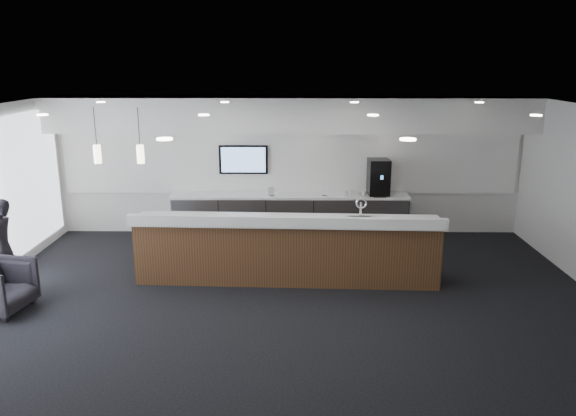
{
  "coord_description": "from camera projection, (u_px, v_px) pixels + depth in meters",
  "views": [
    {
      "loc": [
        0.07,
        -8.01,
        3.72
      ],
      "look_at": [
        -0.02,
        1.3,
        1.26
      ],
      "focal_mm": 35.0,
      "sensor_mm": 36.0,
      "label": 1
    }
  ],
  "objects": [
    {
      "name": "ground",
      "position": [
        288.0,
        308.0,
        8.7
      ],
      "size": [
        10.0,
        10.0,
        0.0
      ],
      "primitive_type": "plane",
      "color": "black",
      "rests_on": "ground"
    },
    {
      "name": "ceiling",
      "position": [
        288.0,
        113.0,
        7.93
      ],
      "size": [
        10.0,
        8.0,
        0.02
      ],
      "primitive_type": "cube",
      "color": "black",
      "rests_on": "back_wall"
    },
    {
      "name": "back_wall",
      "position": [
        290.0,
        166.0,
        12.18
      ],
      "size": [
        10.0,
        0.02,
        3.0
      ],
      "primitive_type": "cube",
      "color": "white",
      "rests_on": "ground"
    },
    {
      "name": "soffit_bulkhead",
      "position": [
        290.0,
        114.0,
        11.45
      ],
      "size": [
        10.0,
        0.9,
        0.7
      ],
      "primitive_type": "cube",
      "color": "white",
      "rests_on": "back_wall"
    },
    {
      "name": "alcove_panel",
      "position": [
        290.0,
        161.0,
        12.13
      ],
      "size": [
        9.8,
        0.06,
        1.4
      ],
      "primitive_type": "cube",
      "color": "white",
      "rests_on": "back_wall"
    },
    {
      "name": "back_credenza",
      "position": [
        290.0,
        215.0,
        12.1
      ],
      "size": [
        5.06,
        0.66,
        0.95
      ],
      "color": "gray",
      "rests_on": "ground"
    },
    {
      "name": "wall_tv",
      "position": [
        243.0,
        160.0,
        12.06
      ],
      "size": [
        1.05,
        0.08,
        0.62
      ],
      "color": "black",
      "rests_on": "back_wall"
    },
    {
      "name": "pendant_left",
      "position": [
        138.0,
        156.0,
        8.92
      ],
      "size": [
        0.12,
        0.12,
        0.3
      ],
      "primitive_type": "cylinder",
      "color": "#FFF2C6",
      "rests_on": "ceiling"
    },
    {
      "name": "pendant_right",
      "position": [
        94.0,
        156.0,
        8.93
      ],
      "size": [
        0.12,
        0.12,
        0.3
      ],
      "primitive_type": "cylinder",
      "color": "#FFF2C6",
      "rests_on": "ceiling"
    },
    {
      "name": "ceiling_can_lights",
      "position": [
        288.0,
        115.0,
        7.94
      ],
      "size": [
        7.0,
        5.0,
        0.02
      ],
      "primitive_type": null,
      "color": "white",
      "rests_on": "ceiling"
    },
    {
      "name": "service_counter",
      "position": [
        287.0,
        249.0,
        9.65
      ],
      "size": [
        5.26,
        1.08,
        1.49
      ],
      "rotation": [
        0.0,
        0.0,
        -0.04
      ],
      "color": "#472817",
      "rests_on": "ground"
    },
    {
      "name": "coffee_machine",
      "position": [
        378.0,
        177.0,
        11.86
      ],
      "size": [
        0.45,
        0.58,
        0.76
      ],
      "rotation": [
        0.0,
        0.0,
        0.04
      ],
      "color": "black",
      "rests_on": "back_credenza"
    },
    {
      "name": "info_sign_left",
      "position": [
        271.0,
        191.0,
        11.82
      ],
      "size": [
        0.14,
        0.06,
        0.19
      ],
      "primitive_type": "cube",
      "rotation": [
        0.0,
        0.0,
        0.34
      ],
      "color": "white",
      "rests_on": "back_credenza"
    },
    {
      "name": "info_sign_right",
      "position": [
        326.0,
        190.0,
        11.84
      ],
      "size": [
        0.17,
        0.06,
        0.23
      ],
      "primitive_type": "cube",
      "rotation": [
        0.0,
        0.0,
        -0.27
      ],
      "color": "white",
      "rests_on": "back_credenza"
    },
    {
      "name": "lounge_guest",
      "position": [
        2.0,
        248.0,
        9.0
      ],
      "size": [
        0.41,
        0.61,
        1.61
      ],
      "primitive_type": "imported",
      "rotation": [
        0.0,
        0.0,
        -1.52
      ],
      "color": "black",
      "rests_on": "ground"
    },
    {
      "name": "cup_0",
      "position": [
        370.0,
        193.0,
        11.88
      ],
      "size": [
        0.1,
        0.1,
        0.1
      ],
      "primitive_type": "imported",
      "color": "white",
      "rests_on": "back_credenza"
    },
    {
      "name": "cup_1",
      "position": [
        364.0,
        193.0,
        11.89
      ],
      "size": [
        0.15,
        0.15,
        0.1
      ],
      "primitive_type": "imported",
      "rotation": [
        0.0,
        0.0,
        0.65
      ],
      "color": "white",
      "rests_on": "back_credenza"
    },
    {
      "name": "cup_2",
      "position": [
        357.0,
        193.0,
        11.89
      ],
      "size": [
        0.13,
        0.13,
        0.1
      ],
      "primitive_type": "imported",
      "rotation": [
        0.0,
        0.0,
        1.29
      ],
      "color": "white",
      "rests_on": "back_credenza"
    },
    {
      "name": "cup_3",
      "position": [
        351.0,
        193.0,
        11.89
      ],
      "size": [
        0.13,
        0.13,
        0.1
      ],
      "primitive_type": "imported",
      "rotation": [
        0.0,
        0.0,
        1.94
      ],
      "color": "white",
      "rests_on": "back_credenza"
    },
    {
      "name": "cup_4",
      "position": [
        344.0,
        193.0,
        11.89
      ],
      "size": [
        0.14,
        0.14,
        0.1
      ],
      "primitive_type": "imported",
      "rotation": [
        0.0,
        0.0,
        2.58
      ],
      "color": "white",
      "rests_on": "back_credenza"
    }
  ]
}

